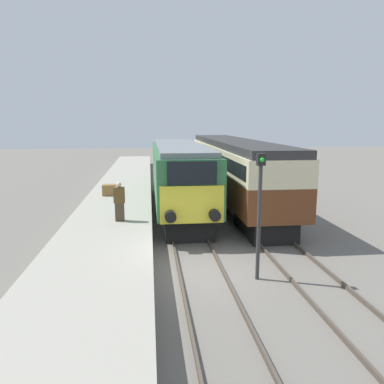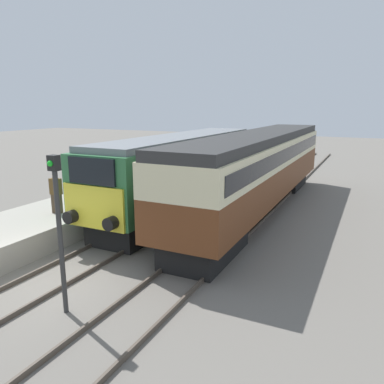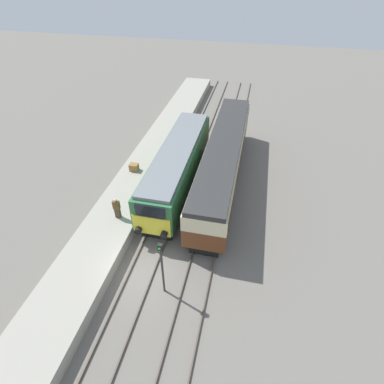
{
  "view_description": "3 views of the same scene",
  "coord_description": "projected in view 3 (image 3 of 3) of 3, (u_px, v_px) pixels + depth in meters",
  "views": [
    {
      "loc": [
        -1.59,
        -11.61,
        4.88
      ],
      "look_at": [
        0.0,
        2.4,
        2.23
      ],
      "focal_mm": 35.0,
      "sensor_mm": 36.0,
      "label": 1
    },
    {
      "loc": [
        8.26,
        -7.06,
        5.05
      ],
      "look_at": [
        1.7,
        6.4,
        1.6
      ],
      "focal_mm": 35.0,
      "sensor_mm": 36.0,
      "label": 2
    },
    {
      "loc": [
        5.39,
        -10.06,
        15.2
      ],
      "look_at": [
        1.7,
        6.4,
        1.6
      ],
      "focal_mm": 28.0,
      "sensor_mm": 36.0,
      "label": 3
    }
  ],
  "objects": [
    {
      "name": "luggage_crate",
      "position": [
        134.0,
        167.0,
        24.89
      ],
      "size": [
        0.7,
        0.56,
        0.6
      ],
      "color": "olive",
      "rests_on": "platform_left"
    },
    {
      "name": "rails_far_track",
      "position": [
        211.0,
        224.0,
        21.27
      ],
      "size": [
        1.5,
        60.0,
        0.14
      ],
      "color": "#4C4238",
      "rests_on": "ground_plane"
    },
    {
      "name": "person_on_platform",
      "position": [
        117.0,
        208.0,
        20.18
      ],
      "size": [
        0.44,
        0.26,
        1.61
      ],
      "color": "#473828",
      "rests_on": "platform_left"
    },
    {
      "name": "rails_near_track",
      "position": [
        165.0,
        217.0,
        21.85
      ],
      "size": [
        1.51,
        60.0,
        0.14
      ],
      "color": "#4C4238",
      "rests_on": "ground_plane"
    },
    {
      "name": "signal_post",
      "position": [
        162.0,
        265.0,
        15.71
      ],
      "size": [
        0.24,
        0.28,
        3.96
      ],
      "color": "#333333",
      "rests_on": "ground_plane"
    },
    {
      "name": "ground_plane",
      "position": [
        142.0,
        273.0,
        18.1
      ],
      "size": [
        120.0,
        120.0,
        0.0
      ],
      "primitive_type": "plane",
      "color": "slate"
    },
    {
      "name": "platform_left",
      "position": [
        137.0,
        183.0,
        24.46
      ],
      "size": [
        3.5,
        50.0,
        0.89
      ],
      "color": "#9E998C",
      "rests_on": "ground_plane"
    },
    {
      "name": "passenger_carriage",
      "position": [
        223.0,
        158.0,
        23.9
      ],
      "size": [
        2.75,
        17.07,
        3.83
      ],
      "color": "black",
      "rests_on": "ground_plane"
    },
    {
      "name": "locomotive",
      "position": [
        178.0,
        166.0,
        23.49
      ],
      "size": [
        2.7,
        13.31,
        3.7
      ],
      "color": "black",
      "rests_on": "ground_plane"
    }
  ]
}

